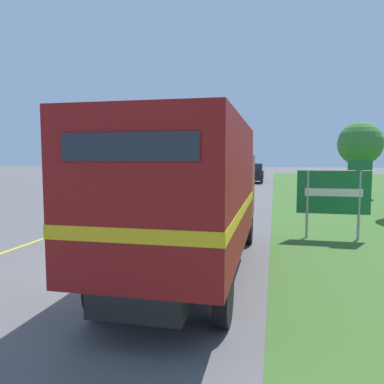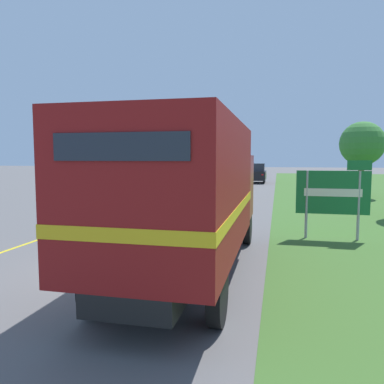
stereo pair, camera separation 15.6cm
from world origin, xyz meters
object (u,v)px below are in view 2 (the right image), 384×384
object	(u,v)px
lead_car_white	(186,185)
highway_sign	(334,193)
lead_car_black_ahead	(257,173)
roadside_tree_mid	(362,144)
horse_trailer_truck	(188,192)
lead_car_blue_ahead	(238,169)

from	to	relation	value
lead_car_white	highway_sign	size ratio (longest dim) A/B	1.61
lead_car_black_ahead	roadside_tree_mid	world-z (taller)	roadside_tree_mid
lead_car_white	highway_sign	xyz separation A→B (m)	(7.50, -10.20, 0.62)
lead_car_black_ahead	roadside_tree_mid	distance (m)	15.23
highway_sign	horse_trailer_truck	bearing A→B (deg)	-128.00
lead_car_blue_ahead	lead_car_white	bearing A→B (deg)	-89.75
horse_trailer_truck	lead_car_black_ahead	distance (m)	32.27
lead_car_white	highway_sign	bearing A→B (deg)	-53.68
lead_car_black_ahead	lead_car_blue_ahead	size ratio (longest dim) A/B	0.93
lead_car_white	lead_car_black_ahead	world-z (taller)	lead_car_black_ahead
lead_car_white	horse_trailer_truck	bearing A→B (deg)	-76.03
lead_car_black_ahead	roadside_tree_mid	size ratio (longest dim) A/B	0.80
lead_car_white	roadside_tree_mid	size ratio (longest dim) A/B	0.82
highway_sign	roadside_tree_mid	bearing A→B (deg)	75.65
highway_sign	roadside_tree_mid	distance (m)	15.15
lead_car_black_ahead	highway_sign	bearing A→B (deg)	-81.79
highway_sign	lead_car_white	bearing A→B (deg)	126.32
highway_sign	lead_car_black_ahead	bearing A→B (deg)	98.21
lead_car_black_ahead	lead_car_blue_ahead	xyz separation A→B (m)	(-3.68, 15.83, -0.04)
highway_sign	roadside_tree_mid	xyz separation A→B (m)	(3.72, 14.54, 2.07)
horse_trailer_truck	roadside_tree_mid	size ratio (longest dim) A/B	1.55
lead_car_black_ahead	roadside_tree_mid	xyz separation A→B (m)	(7.68, -12.90, 2.58)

